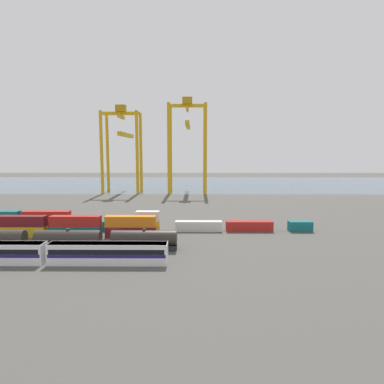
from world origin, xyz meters
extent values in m
plane|color=#4C4944|center=(0.00, 40.00, 0.00)|extent=(420.00, 420.00, 0.00)
cube|color=#475B6B|center=(0.00, 137.60, 0.00)|extent=(400.00, 110.00, 0.01)
cube|color=silver|center=(3.30, -19.21, 1.95)|extent=(21.82, 3.10, 3.90)
cube|color=navy|center=(3.30, -19.21, 1.85)|extent=(21.38, 3.14, 0.64)
cube|color=black|center=(3.30, -19.21, 2.63)|extent=(20.94, 3.13, 0.90)
cube|color=slate|center=(3.30, -19.21, 3.72)|extent=(21.60, 2.85, 0.36)
cube|color=#232326|center=(-7.43, -10.31, 0.55)|extent=(13.65, 2.50, 1.10)
cylinder|color=#2D2823|center=(-7.43, -10.31, 2.63)|extent=(13.65, 3.06, 3.06)
cylinder|color=#2D2823|center=(-7.43, -10.31, 4.34)|extent=(0.70, 0.70, 0.36)
cube|color=#232326|center=(8.61, -10.31, 0.55)|extent=(13.65, 2.50, 1.10)
cylinder|color=#2D2823|center=(8.61, -10.31, 2.63)|extent=(13.65, 3.06, 3.06)
cylinder|color=#2D2823|center=(8.61, -10.31, 4.34)|extent=(0.70, 0.70, 0.36)
cube|color=gold|center=(-22.89, 0.30, 1.30)|extent=(12.10, 2.44, 2.60)
cube|color=maroon|center=(-22.89, 0.30, 3.90)|extent=(12.10, 2.44, 2.60)
cube|color=#146066|center=(-9.57, 0.30, 1.30)|extent=(12.10, 2.44, 2.60)
cube|color=#AD211C|center=(-9.57, 0.30, 3.90)|extent=(12.10, 2.44, 2.60)
cube|color=maroon|center=(3.74, 0.30, 1.30)|extent=(12.10, 2.44, 2.60)
cube|color=orange|center=(3.74, 0.30, 3.90)|extent=(12.10, 2.44, 2.60)
cube|color=maroon|center=(-19.48, 6.82, 1.30)|extent=(12.10, 2.44, 2.60)
cube|color=#AD211C|center=(-19.48, 6.82, 3.90)|extent=(12.10, 2.44, 2.60)
cube|color=#146066|center=(-6.26, 6.82, 1.30)|extent=(6.04, 2.44, 2.60)
cube|color=gold|center=(6.97, 6.82, 1.30)|extent=(6.04, 2.44, 2.60)
cube|color=silver|center=(6.97, 6.82, 3.90)|extent=(6.04, 2.44, 2.60)
cube|color=silver|center=(20.19, 6.82, 1.30)|extent=(12.10, 2.44, 2.60)
cube|color=#AD211C|center=(33.41, 6.82, 1.30)|extent=(12.10, 2.44, 2.60)
cube|color=#146066|center=(46.64, 6.82, 1.30)|extent=(6.04, 2.44, 2.60)
cylinder|color=gold|center=(-25.80, 83.64, 20.04)|extent=(1.50, 1.50, 40.08)
cylinder|color=gold|center=(-8.60, 83.64, 20.04)|extent=(1.50, 1.50, 40.08)
cylinder|color=gold|center=(-25.80, 94.96, 20.04)|extent=(1.50, 1.50, 40.08)
cylinder|color=gold|center=(-8.60, 94.96, 20.04)|extent=(1.50, 1.50, 40.08)
cube|color=gold|center=(-17.20, 89.30, 39.28)|extent=(18.79, 1.20, 1.60)
cube|color=gold|center=(-17.20, 89.30, 37.68)|extent=(1.20, 12.92, 1.60)
cube|color=gold|center=(-17.20, 100.83, 29.32)|extent=(2.00, 32.94, 2.00)
cube|color=#A77A10|center=(-17.20, 89.30, 41.68)|extent=(4.80, 4.00, 3.20)
cylinder|color=gold|center=(6.68, 83.70, 21.88)|extent=(1.50, 1.50, 43.76)
cylinder|color=gold|center=(24.28, 83.70, 21.88)|extent=(1.50, 1.50, 43.76)
cylinder|color=gold|center=(6.68, 94.91, 21.88)|extent=(1.50, 1.50, 43.76)
cylinder|color=gold|center=(24.28, 94.91, 21.88)|extent=(1.50, 1.50, 43.76)
cube|color=gold|center=(15.48, 89.30, 42.96)|extent=(19.20, 1.20, 1.60)
cube|color=gold|center=(15.48, 89.30, 41.36)|extent=(1.20, 12.81, 1.60)
cube|color=gold|center=(15.48, 102.03, 34.50)|extent=(2.00, 36.35, 2.00)
cube|color=#A77A10|center=(15.48, 89.30, 45.36)|extent=(4.80, 4.00, 3.20)
camera|label=1|loc=(19.22, -79.21, 20.54)|focal=31.51mm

